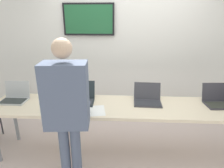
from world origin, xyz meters
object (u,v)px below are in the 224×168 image
(laptop_station_2, at_px, (147,98))
(coffee_mug, at_px, (49,110))
(laptop_station_0, at_px, (15,96))
(person, at_px, (67,106))
(laptop_station_1, at_px, (81,97))
(workbench, at_px, (127,109))
(laptop_station_3, at_px, (218,100))

(laptop_station_2, height_order, coffee_mug, laptop_station_2)
(laptop_station_0, bearing_deg, person, -36.36)
(laptop_station_1, xyz_separation_m, laptop_station_2, (0.93, 0.02, -0.00))
(laptop_station_0, height_order, coffee_mug, laptop_station_0)
(laptop_station_2, bearing_deg, laptop_station_0, -178.74)
(coffee_mug, bearing_deg, workbench, 14.28)
(laptop_station_1, bearing_deg, person, -88.96)
(workbench, height_order, person, person)
(laptop_station_0, relative_size, laptop_station_1, 0.96)
(laptop_station_2, bearing_deg, laptop_station_1, -178.55)
(workbench, xyz_separation_m, laptop_station_2, (0.28, 0.13, 0.10))
(laptop_station_0, xyz_separation_m, laptop_station_3, (2.84, 0.03, 0.00))
(laptop_station_3, height_order, coffee_mug, laptop_station_3)
(laptop_station_1, height_order, person, person)
(laptop_station_3, distance_m, person, 2.02)
(workbench, distance_m, coffee_mug, 1.02)
(workbench, distance_m, laptop_station_3, 1.25)
(laptop_station_0, relative_size, laptop_station_3, 0.89)
(laptop_station_1, distance_m, laptop_station_3, 1.89)
(laptop_station_3, distance_m, coffee_mug, 2.25)
(laptop_station_0, height_order, laptop_station_3, laptop_station_3)
(laptop_station_0, xyz_separation_m, laptop_station_2, (1.88, 0.04, -0.00))
(coffee_mug, bearing_deg, laptop_station_1, 46.59)
(laptop_station_1, distance_m, coffee_mug, 0.49)
(laptop_station_3, bearing_deg, laptop_station_2, 179.30)
(coffee_mug, bearing_deg, person, -46.74)
(workbench, distance_m, person, 0.94)
(laptop_station_3, relative_size, person, 0.23)
(laptop_station_1, bearing_deg, workbench, -9.29)
(laptop_station_0, xyz_separation_m, coffee_mug, (0.61, -0.34, -0.02))
(laptop_station_2, relative_size, laptop_station_3, 0.97)
(coffee_mug, bearing_deg, laptop_station_0, 151.18)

